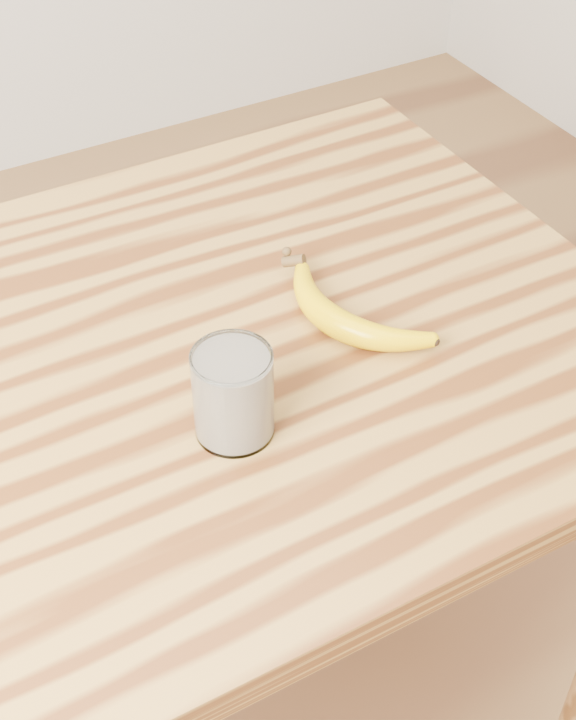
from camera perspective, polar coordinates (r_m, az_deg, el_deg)
table at (r=1.22m, az=-8.64°, el=-5.26°), size 1.20×0.80×0.90m
smoothie_glass at (r=1.01m, az=-3.14°, el=-1.94°), size 0.08×0.08×0.10m
banana at (r=1.15m, az=2.77°, el=2.08°), size 0.19×0.31×0.04m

